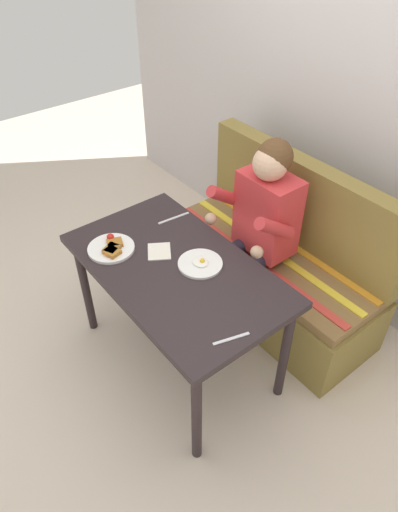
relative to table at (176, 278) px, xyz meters
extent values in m
plane|color=beige|center=(0.00, 0.00, -0.65)|extent=(8.00, 8.00, 0.00)
cube|color=beige|center=(0.00, 1.27, 0.65)|extent=(4.40, 0.10, 2.60)
cube|color=#291F21|center=(0.00, 0.00, 0.06)|extent=(1.20, 0.70, 0.04)
cylinder|color=#291F21|center=(-0.54, -0.29, -0.30)|extent=(0.05, 0.05, 0.69)
cylinder|color=#291F21|center=(0.54, -0.29, -0.30)|extent=(0.05, 0.05, 0.69)
cylinder|color=#291F21|center=(-0.54, 0.29, -0.30)|extent=(0.05, 0.05, 0.69)
cylinder|color=#291F21|center=(0.54, 0.29, -0.30)|extent=(0.05, 0.05, 0.69)
cube|color=olive|center=(0.00, 0.72, -0.45)|extent=(1.44, 0.56, 0.40)
cube|color=brown|center=(0.00, 0.72, -0.22)|extent=(1.40, 0.52, 0.06)
cube|color=olive|center=(0.00, 0.94, 0.08)|extent=(1.44, 0.12, 0.54)
cube|color=#C63D33|center=(0.00, 0.58, -0.18)|extent=(1.38, 0.05, 0.01)
cube|color=yellow|center=(0.00, 0.72, -0.18)|extent=(1.38, 0.05, 0.01)
cube|color=orange|center=(0.00, 0.86, -0.18)|extent=(1.38, 0.05, 0.01)
cube|color=red|center=(-0.02, 0.66, 0.11)|extent=(0.34, 0.22, 0.48)
sphere|color=#DBAD89|center=(-0.02, 0.64, 0.44)|extent=(0.19, 0.19, 0.19)
sphere|color=brown|center=(-0.02, 0.67, 0.47)|extent=(0.19, 0.19, 0.19)
cylinder|color=red|center=(-0.21, 0.52, 0.18)|extent=(0.07, 0.29, 0.23)
cylinder|color=red|center=(0.17, 0.52, 0.18)|extent=(0.07, 0.29, 0.23)
sphere|color=#DBAD89|center=(-0.21, 0.40, 0.08)|extent=(0.07, 0.07, 0.07)
sphere|color=#DBAD89|center=(0.17, 0.40, 0.08)|extent=(0.07, 0.07, 0.07)
cylinder|color=#232333|center=(-0.10, 0.49, -0.13)|extent=(0.09, 0.34, 0.09)
cylinder|color=#232333|center=(-0.10, 0.32, -0.39)|extent=(0.08, 0.08, 0.52)
cube|color=black|center=(-0.10, 0.26, -0.62)|extent=(0.09, 0.20, 0.05)
cylinder|color=#232333|center=(0.07, 0.49, -0.13)|extent=(0.09, 0.34, 0.09)
cylinder|color=#232333|center=(0.07, 0.32, -0.39)|extent=(0.08, 0.08, 0.52)
cube|color=black|center=(0.07, 0.26, -0.62)|extent=(0.09, 0.20, 0.05)
cylinder|color=white|center=(-0.32, -0.19, 0.09)|extent=(0.25, 0.25, 0.02)
cube|color=#A26826|center=(-0.27, -0.21, 0.11)|extent=(0.09, 0.09, 0.02)
cube|color=#A06424|center=(-0.33, -0.16, 0.11)|extent=(0.09, 0.10, 0.02)
cube|color=brown|center=(-0.29, -0.20, 0.11)|extent=(0.10, 0.10, 0.02)
sphere|color=red|center=(-0.37, -0.16, 0.12)|extent=(0.04, 0.04, 0.04)
ellipsoid|color=#CC6623|center=(-0.28, -0.22, 0.11)|extent=(0.06, 0.05, 0.02)
cylinder|color=white|center=(0.07, 0.10, 0.09)|extent=(0.23, 0.23, 0.01)
ellipsoid|color=white|center=(0.07, 0.10, 0.10)|extent=(0.09, 0.08, 0.01)
sphere|color=yellow|center=(0.07, 0.11, 0.11)|extent=(0.03, 0.03, 0.03)
cube|color=silver|center=(-0.15, 0.00, 0.09)|extent=(0.18, 0.17, 0.01)
cube|color=silver|center=(0.53, -0.09, 0.08)|extent=(0.06, 0.17, 0.00)
cube|color=silver|center=(-0.34, 0.24, 0.08)|extent=(0.03, 0.20, 0.00)
camera|label=1|loc=(1.46, -1.00, 1.64)|focal=32.72mm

